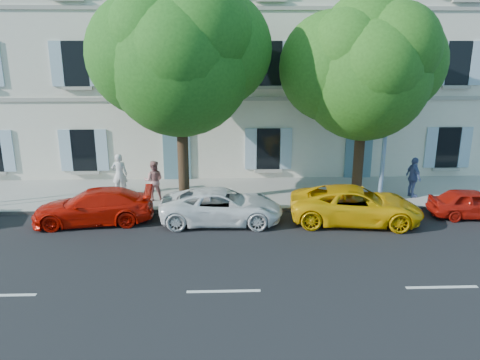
{
  "coord_description": "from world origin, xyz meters",
  "views": [
    {
      "loc": [
        0.03,
        -15.31,
        6.4
      ],
      "look_at": [
        0.66,
        2.0,
        1.4
      ],
      "focal_mm": 35.0,
      "sensor_mm": 36.0,
      "label": 1
    }
  ],
  "objects_px": {
    "car_white_coupe": "(222,206)",
    "pedestrian_c": "(413,177)",
    "street_lamp": "(391,82)",
    "car_red_coupe": "(94,206)",
    "tree_left": "(180,63)",
    "tree_right": "(365,75)",
    "car_red_hatchback": "(473,203)",
    "pedestrian_b": "(154,181)",
    "pedestrian_a": "(120,174)",
    "car_yellow_supercar": "(356,205)"
  },
  "relations": [
    {
      "from": "tree_left",
      "to": "pedestrian_b",
      "type": "distance_m",
      "value": 4.95
    },
    {
      "from": "car_red_coupe",
      "to": "car_yellow_supercar",
      "type": "distance_m",
      "value": 9.77
    },
    {
      "from": "tree_left",
      "to": "pedestrian_a",
      "type": "height_order",
      "value": "tree_left"
    },
    {
      "from": "car_red_hatchback",
      "to": "tree_right",
      "type": "distance_m",
      "value": 6.48
    },
    {
      "from": "tree_left",
      "to": "tree_right",
      "type": "height_order",
      "value": "tree_left"
    },
    {
      "from": "car_red_coupe",
      "to": "tree_left",
      "type": "distance_m",
      "value": 6.28
    },
    {
      "from": "street_lamp",
      "to": "pedestrian_c",
      "type": "relative_size",
      "value": 5.01
    },
    {
      "from": "tree_right",
      "to": "pedestrian_b",
      "type": "bearing_deg",
      "value": 178.77
    },
    {
      "from": "car_white_coupe",
      "to": "street_lamp",
      "type": "distance_m",
      "value": 8.06
    },
    {
      "from": "pedestrian_c",
      "to": "car_red_coupe",
      "type": "bearing_deg",
      "value": 89.86
    },
    {
      "from": "tree_left",
      "to": "street_lamp",
      "type": "height_order",
      "value": "tree_left"
    },
    {
      "from": "tree_left",
      "to": "pedestrian_c",
      "type": "bearing_deg",
      "value": 2.82
    },
    {
      "from": "car_red_hatchback",
      "to": "pedestrian_b",
      "type": "relative_size",
      "value": 1.95
    },
    {
      "from": "car_yellow_supercar",
      "to": "tree_left",
      "type": "xyz_separation_m",
      "value": [
        -6.53,
        2.01,
        5.07
      ]
    },
    {
      "from": "car_yellow_supercar",
      "to": "street_lamp",
      "type": "distance_m",
      "value": 4.95
    },
    {
      "from": "car_red_coupe",
      "to": "pedestrian_b",
      "type": "height_order",
      "value": "pedestrian_b"
    },
    {
      "from": "car_yellow_supercar",
      "to": "pedestrian_b",
      "type": "relative_size",
      "value": 2.89
    },
    {
      "from": "tree_left",
      "to": "tree_right",
      "type": "bearing_deg",
      "value": 2.26
    },
    {
      "from": "car_white_coupe",
      "to": "street_lamp",
      "type": "bearing_deg",
      "value": -75.3
    },
    {
      "from": "car_red_coupe",
      "to": "street_lamp",
      "type": "height_order",
      "value": "street_lamp"
    },
    {
      "from": "tree_left",
      "to": "car_yellow_supercar",
      "type": "bearing_deg",
      "value": -17.11
    },
    {
      "from": "tree_right",
      "to": "pedestrian_b",
      "type": "xyz_separation_m",
      "value": [
        -8.49,
        0.18,
        -4.28
      ]
    },
    {
      "from": "car_white_coupe",
      "to": "pedestrian_b",
      "type": "bearing_deg",
      "value": 52.2
    },
    {
      "from": "car_red_hatchback",
      "to": "pedestrian_c",
      "type": "distance_m",
      "value": 2.67
    },
    {
      "from": "car_yellow_supercar",
      "to": "pedestrian_a",
      "type": "height_order",
      "value": "pedestrian_a"
    },
    {
      "from": "car_yellow_supercar",
      "to": "tree_left",
      "type": "distance_m",
      "value": 8.51
    },
    {
      "from": "pedestrian_a",
      "to": "pedestrian_c",
      "type": "bearing_deg",
      "value": 174.82
    },
    {
      "from": "pedestrian_b",
      "to": "tree_left",
      "type": "bearing_deg",
      "value": 160.12
    },
    {
      "from": "car_yellow_supercar",
      "to": "car_red_coupe",
      "type": "bearing_deg",
      "value": 94.99
    },
    {
      "from": "street_lamp",
      "to": "pedestrian_a",
      "type": "distance_m",
      "value": 11.76
    },
    {
      "from": "pedestrian_b",
      "to": "pedestrian_c",
      "type": "bearing_deg",
      "value": -179.94
    },
    {
      "from": "car_yellow_supercar",
      "to": "pedestrian_a",
      "type": "distance_m",
      "value": 9.95
    },
    {
      "from": "car_white_coupe",
      "to": "pedestrian_c",
      "type": "bearing_deg",
      "value": -72.82
    },
    {
      "from": "street_lamp",
      "to": "car_red_coupe",
      "type": "bearing_deg",
      "value": -172.78
    },
    {
      "from": "car_white_coupe",
      "to": "car_red_hatchback",
      "type": "xyz_separation_m",
      "value": [
        9.67,
        0.17,
        -0.07
      ]
    },
    {
      "from": "car_yellow_supercar",
      "to": "pedestrian_a",
      "type": "xyz_separation_m",
      "value": [
        -9.39,
        3.27,
        0.38
      ]
    },
    {
      "from": "car_yellow_supercar",
      "to": "tree_left",
      "type": "relative_size",
      "value": 0.56
    },
    {
      "from": "car_yellow_supercar",
      "to": "pedestrian_b",
      "type": "bearing_deg",
      "value": 79.19
    },
    {
      "from": "car_red_coupe",
      "to": "car_red_hatchback",
      "type": "bearing_deg",
      "value": 84.07
    },
    {
      "from": "pedestrian_a",
      "to": "pedestrian_c",
      "type": "xyz_separation_m",
      "value": [
        12.53,
        -0.78,
        -0.04
      ]
    },
    {
      "from": "tree_left",
      "to": "pedestrian_c",
      "type": "height_order",
      "value": "tree_left"
    },
    {
      "from": "car_white_coupe",
      "to": "pedestrian_c",
      "type": "distance_m",
      "value": 8.47
    },
    {
      "from": "car_white_coupe",
      "to": "pedestrian_b",
      "type": "distance_m",
      "value": 3.65
    },
    {
      "from": "pedestrian_a",
      "to": "pedestrian_b",
      "type": "height_order",
      "value": "pedestrian_a"
    },
    {
      "from": "car_red_hatchback",
      "to": "pedestrian_c",
      "type": "height_order",
      "value": "pedestrian_c"
    },
    {
      "from": "car_red_hatchback",
      "to": "tree_left",
      "type": "distance_m",
      "value": 12.45
    },
    {
      "from": "tree_left",
      "to": "street_lamp",
      "type": "relative_size",
      "value": 1.01
    },
    {
      "from": "car_white_coupe",
      "to": "street_lamp",
      "type": "height_order",
      "value": "street_lamp"
    },
    {
      "from": "pedestrian_c",
      "to": "car_red_hatchback",
      "type": "bearing_deg",
      "value": -154.36
    },
    {
      "from": "car_red_hatchback",
      "to": "tree_right",
      "type": "bearing_deg",
      "value": 67.72
    }
  ]
}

